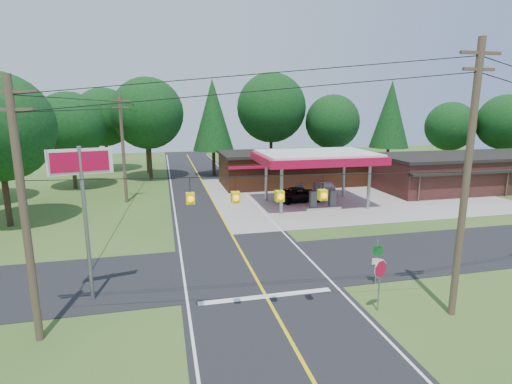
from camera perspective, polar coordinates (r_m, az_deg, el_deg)
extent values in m
plane|color=#2D511C|center=(22.87, -0.87, -10.77)|extent=(120.00, 120.00, 0.00)
cube|color=black|center=(22.86, -0.87, -10.74)|extent=(8.00, 120.00, 0.02)
cube|color=black|center=(22.86, -0.87, -10.73)|extent=(70.00, 7.00, 0.02)
cube|color=yellow|center=(22.86, -0.87, -10.71)|extent=(0.15, 110.00, 0.00)
cylinder|color=gray|center=(33.20, 3.66, 0.31)|extent=(0.28, 0.28, 4.20)
cylinder|color=gray|center=(37.92, 1.47, 1.82)|extent=(0.28, 0.28, 4.20)
cylinder|color=gray|center=(36.30, 15.83, 0.90)|extent=(0.28, 0.28, 4.20)
cylinder|color=gray|center=(40.67, 12.44, 2.25)|extent=(0.28, 0.28, 4.20)
cube|color=#B50930|center=(36.47, 8.60, 4.86)|extent=(10.60, 7.40, 0.70)
cube|color=white|center=(36.42, 8.62, 5.48)|extent=(10.00, 7.00, 0.25)
cube|color=#9E9B93|center=(35.62, 9.46, -2.27)|extent=(3.20, 0.90, 0.22)
cube|color=#3F3F44|center=(35.09, 8.15, -1.06)|extent=(0.55, 0.45, 1.50)
cube|color=#3F3F44|center=(35.78, 10.84, -0.90)|extent=(0.55, 0.45, 1.50)
cube|color=#9E9B93|center=(38.86, 7.43, -0.99)|extent=(3.20, 0.90, 0.22)
cube|color=#3F3F44|center=(38.38, 6.20, 0.13)|extent=(0.55, 0.45, 1.50)
cube|color=#3F3F44|center=(39.01, 8.70, 0.26)|extent=(0.55, 0.45, 1.50)
cube|color=#572D18|center=(46.47, 5.09, 3.27)|extent=(16.00, 7.00, 3.50)
cube|color=black|center=(46.22, 5.13, 5.59)|extent=(16.40, 7.40, 0.30)
cube|color=#B50930|center=(42.97, 6.62, 3.79)|extent=(16.00, 0.50, 0.25)
cube|color=#351815|center=(49.45, 28.06, 2.41)|extent=(20.00, 8.00, 3.50)
cube|color=black|center=(49.21, 28.28, 4.59)|extent=(20.40, 8.40, 0.30)
cube|color=black|center=(46.30, 31.55, 2.54)|extent=(20.00, 0.70, 0.25)
cylinder|color=#473828|center=(18.39, 27.77, 0.85)|extent=(0.30, 0.30, 11.50)
cube|color=#473828|center=(18.22, 29.43, 16.93)|extent=(1.80, 0.12, 0.12)
cube|color=#473828|center=(18.17, 29.23, 15.06)|extent=(1.40, 0.12, 0.12)
cylinder|color=#473828|center=(16.82, -30.17, -2.97)|extent=(0.30, 0.30, 10.00)
cube|color=#473828|center=(16.36, -31.84, 12.10)|extent=(1.80, 0.12, 0.12)
cube|color=#473828|center=(16.35, -31.60, 10.01)|extent=(1.40, 0.12, 0.12)
cylinder|color=#473828|center=(38.93, -18.45, 5.79)|extent=(0.30, 0.30, 10.00)
cube|color=#473828|center=(38.73, -18.90, 12.26)|extent=(1.80, 0.12, 0.12)
cube|color=#473828|center=(38.73, -18.83, 11.38)|extent=(1.40, 0.12, 0.12)
cylinder|color=#473828|center=(55.76, -15.42, 7.47)|extent=(0.30, 0.30, 9.50)
cube|color=yellow|center=(15.29, -9.37, -0.89)|extent=(0.32, 0.32, 0.42)
cube|color=yellow|center=(15.29, -2.95, -0.74)|extent=(0.32, 0.32, 0.42)
cube|color=yellow|center=(15.49, 3.38, -0.58)|extent=(0.32, 0.32, 0.42)
cube|color=yellow|center=(15.87, 9.48, -0.41)|extent=(0.32, 0.32, 0.42)
cylinder|color=#332316|center=(48.03, -24.55, 2.78)|extent=(0.44, 0.44, 3.96)
sphere|color=black|center=(47.58, -25.07, 8.53)|extent=(7.26, 7.26, 7.26)
cylinder|color=#332316|center=(51.02, -14.88, 4.37)|extent=(0.44, 0.44, 4.68)
sphere|color=black|center=(50.60, -15.24, 10.80)|extent=(8.58, 8.58, 8.58)
cylinder|color=#332316|center=(52.41, -6.05, 4.71)|extent=(0.44, 0.44, 4.32)
cone|color=black|center=(51.99, -6.19, 10.88)|extent=(5.28, 5.28, 9.00)
cylinder|color=#332316|center=(54.91, 2.15, 5.49)|extent=(0.44, 0.44, 5.04)
sphere|color=black|center=(54.53, 2.20, 11.93)|extent=(9.24, 9.24, 9.24)
cylinder|color=#332316|center=(55.78, 10.67, 4.83)|extent=(0.44, 0.44, 3.96)
sphere|color=black|center=(55.39, 10.87, 9.80)|extent=(7.26, 7.26, 7.26)
cylinder|color=#332316|center=(58.59, 18.28, 4.95)|extent=(0.44, 0.44, 4.32)
cone|color=black|center=(58.21, 18.66, 10.46)|extent=(5.28, 5.28, 9.00)
cylinder|color=#332316|center=(61.61, 25.61, 4.36)|extent=(0.44, 0.44, 3.60)
sphere|color=black|center=(61.26, 25.99, 8.43)|extent=(6.60, 6.60, 6.60)
cylinder|color=#332316|center=(63.36, 31.57, 4.10)|extent=(0.44, 0.44, 3.96)
sphere|color=black|center=(63.02, 32.06, 8.45)|extent=(7.26, 7.26, 7.26)
cylinder|color=#332316|center=(35.19, -32.04, -0.77)|extent=(0.44, 0.44, 4.32)
cylinder|color=#332316|center=(59.43, -20.50, 4.89)|extent=(0.44, 0.44, 4.32)
sphere|color=black|center=(59.07, -20.89, 9.97)|extent=(7.92, 7.92, 7.92)
imported|color=black|center=(38.18, 6.39, -0.36)|extent=(5.17, 5.17, 1.35)
imported|color=silver|center=(41.86, 10.24, 0.56)|extent=(4.36, 4.36, 1.24)
cylinder|color=gray|center=(19.60, -23.09, -4.53)|extent=(0.18, 0.18, 7.22)
cube|color=white|center=(19.02, -23.82, 4.01)|extent=(2.64, 0.65, 1.13)
cube|color=#B50930|center=(18.97, -23.85, 3.99)|extent=(2.32, 0.56, 0.87)
cylinder|color=gray|center=(18.80, 17.18, -12.80)|extent=(0.07, 0.07, 2.29)
cylinder|color=gray|center=(21.38, 16.84, -9.57)|extent=(0.06, 0.06, 2.36)
cube|color=#0C591E|center=(21.13, 17.00, -8.00)|extent=(0.45, 0.22, 0.48)
cube|color=white|center=(21.34, 16.90, -9.49)|extent=(0.45, 0.22, 0.32)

